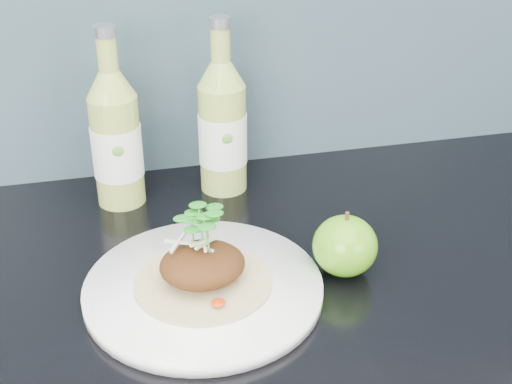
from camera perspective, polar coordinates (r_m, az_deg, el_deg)
dinner_plate at (r=0.88m, az=-4.22°, el=-7.72°), size 0.36×0.36×0.02m
pork_taco at (r=0.85m, az=-4.31°, el=-5.71°), size 0.17×0.17×0.10m
green_apple at (r=0.90m, az=7.13°, el=-4.30°), size 0.10×0.10×0.09m
cider_bottle_left at (r=1.05m, az=-11.13°, el=4.19°), size 0.09×0.09×0.27m
cider_bottle_right at (r=1.07m, az=-2.70°, el=5.20°), size 0.09×0.09×0.27m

